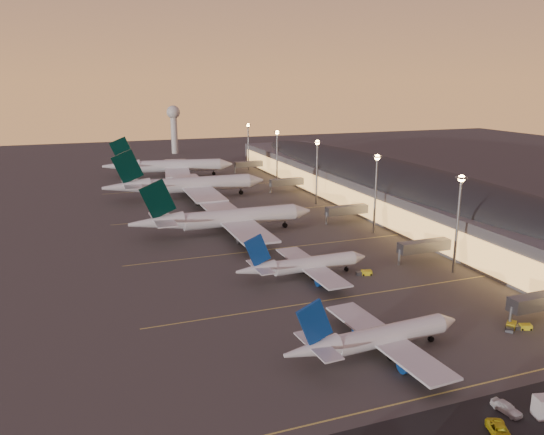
{
  "coord_description": "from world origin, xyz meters",
  "views": [
    {
      "loc": [
        -53.87,
        -106.16,
        48.68
      ],
      "look_at": [
        2.0,
        45.0,
        7.0
      ],
      "focal_mm": 35.0,
      "sensor_mm": 36.0,
      "label": 1
    }
  ],
  "objects": [
    {
      "name": "airliner_wide_far",
      "position": [
        -9.23,
        169.33,
        5.5
      ],
      "size": [
        66.66,
        61.37,
        21.36
      ],
      "rotation": [
        0.0,
        0.0,
        -0.15
      ],
      "color": "silver",
      "rests_on": "ground"
    },
    {
      "name": "service_van_c",
      "position": [
        3.76,
        -52.56,
        0.83
      ],
      "size": [
        2.68,
        5.1,
        1.66
      ],
      "primitive_type": "imported",
      "rotation": [
        0.0,
        0.0,
        0.15
      ],
      "color": "silver",
      "rests_on": "ground"
    },
    {
      "name": "baggage_tug_c",
      "position": [
        13.29,
        6.48,
        0.55
      ],
      "size": [
        4.28,
        2.58,
        1.2
      ],
      "rotation": [
        0.0,
        0.0,
        -0.26
      ],
      "color": "yellow",
      "rests_on": "ground"
    },
    {
      "name": "ground",
      "position": [
        0.0,
        0.0,
        0.0
      ],
      "size": [
        700.0,
        700.0,
        0.0
      ],
      "primitive_type": "plane",
      "color": "#464340"
    },
    {
      "name": "light_masts",
      "position": [
        36.0,
        65.0,
        17.55
      ],
      "size": [
        2.2,
        217.2,
        25.9
      ],
      "color": "gray",
      "rests_on": "ground"
    },
    {
      "name": "radar_tower",
      "position": [
        10.0,
        260.0,
        21.87
      ],
      "size": [
        9.0,
        9.0,
        32.5
      ],
      "color": "silver",
      "rests_on": "ground"
    },
    {
      "name": "airliner_narrow_south",
      "position": [
        -5.75,
        -30.54,
        3.4
      ],
      "size": [
        36.8,
        32.9,
        13.15
      ],
      "rotation": [
        0.0,
        0.0,
        0.06
      ],
      "color": "silver",
      "rests_on": "ground"
    },
    {
      "name": "airliner_narrow_north",
      "position": [
        -2.24,
        10.28,
        3.32
      ],
      "size": [
        35.88,
        31.97,
        12.85
      ],
      "rotation": [
        0.0,
        0.0,
        0.03
      ],
      "color": "silver",
      "rests_on": "ground"
    },
    {
      "name": "baggage_tug_b",
      "position": [
        25.53,
        -30.85,
        0.56
      ],
      "size": [
        4.18,
        3.78,
        1.22
      ],
      "rotation": [
        0.0,
        0.0,
        0.67
      ],
      "color": "yellow",
      "rests_on": "ground"
    },
    {
      "name": "lane_markings",
      "position": [
        0.0,
        40.0,
        0.01
      ],
      "size": [
        90.0,
        180.36,
        0.0
      ],
      "color": "#D8C659",
      "rests_on": "ground"
    },
    {
      "name": "service_van_d",
      "position": [
        -1.29,
        -56.63,
        0.78
      ],
      "size": [
        4.63,
        6.21,
        1.57
      ],
      "primitive_type": "imported",
      "rotation": [
        0.0,
        0.0,
        -0.41
      ],
      "color": "yellow",
      "rests_on": "ground"
    },
    {
      "name": "airliner_wide_mid",
      "position": [
        -11.13,
        113.87,
        5.68
      ],
      "size": [
        68.71,
        62.34,
        22.05
      ],
      "rotation": [
        0.0,
        0.0,
        -0.01
      ],
      "color": "silver",
      "rests_on": "ground"
    },
    {
      "name": "baggage_tug_a",
      "position": [
        27.77,
        -31.82,
        0.47
      ],
      "size": [
        3.73,
        2.55,
        1.04
      ],
      "rotation": [
        0.0,
        0.0,
        -0.37
      ],
      "color": "yellow",
      "rests_on": "ground"
    },
    {
      "name": "service_lane",
      "position": [
        0.0,
        -56.0,
        0.01
      ],
      "size": [
        260.0,
        16.0,
        0.01
      ],
      "color": "black",
      "rests_on": "ground"
    },
    {
      "name": "airliner_wide_near",
      "position": [
        -10.36,
        55.98,
        5.04
      ],
      "size": [
        61.01,
        55.32,
        19.59
      ],
      "rotation": [
        0.0,
        0.0,
        0.01
      ],
      "color": "silver",
      "rests_on": "ground"
    },
    {
      "name": "terminal_building",
      "position": [
        61.84,
        72.47,
        8.78
      ],
      "size": [
        56.35,
        255.0,
        17.46
      ],
      "color": "#535359",
      "rests_on": "ground"
    }
  ]
}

